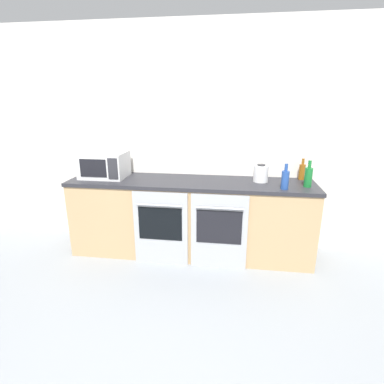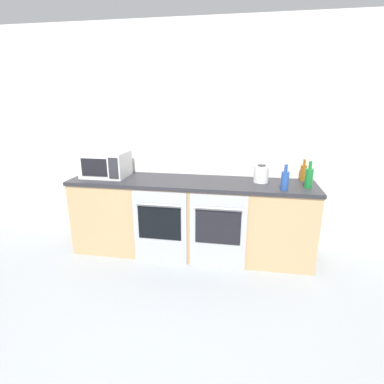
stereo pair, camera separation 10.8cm
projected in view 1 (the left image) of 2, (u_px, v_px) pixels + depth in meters
wall_back at (194, 140)px, 3.55m from camera, size 10.00×0.06×2.60m
counter_back at (191, 217)px, 3.49m from camera, size 2.75×0.63×0.88m
oven_left at (161, 228)px, 3.23m from camera, size 0.59×0.06×0.83m
oven_right at (219, 232)px, 3.14m from camera, size 0.59×0.06×0.83m
microwave at (104, 165)px, 3.48m from camera, size 0.51×0.39×0.29m
bottle_green at (308, 177)px, 3.09m from camera, size 0.08×0.08×0.28m
bottle_amber at (302, 171)px, 3.38m from camera, size 0.07×0.07×0.24m
bottle_blue at (285, 179)px, 3.01m from camera, size 0.08×0.08×0.26m
kettle at (261, 173)px, 3.30m from camera, size 0.16×0.16×0.19m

